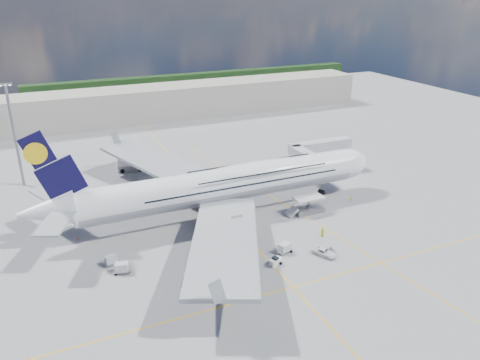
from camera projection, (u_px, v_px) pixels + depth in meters
name	position (u px, v px, depth m)	size (l,w,h in m)	color
ground	(243.00, 233.00, 94.07)	(300.00, 300.00, 0.00)	gray
taxi_line_main	(243.00, 233.00, 94.07)	(0.25, 220.00, 0.01)	#ECAF0C
taxi_line_cross	(293.00, 287.00, 77.16)	(120.00, 0.25, 0.01)	#ECAF0C
taxi_line_diag	(281.00, 202.00, 107.77)	(0.25, 100.00, 0.01)	#ECAF0C
airliner	(225.00, 184.00, 100.02)	(77.26, 79.15, 23.71)	white
jet_bridge	(315.00, 151.00, 120.34)	(18.80, 12.10, 8.50)	#B7B7BC
cargo_loader	(308.00, 207.00, 102.34)	(8.53, 3.20, 3.67)	silver
light_mast	(15.00, 134.00, 112.12)	(3.00, 0.70, 25.50)	gray
terminal	(137.00, 105.00, 172.13)	(180.00, 16.00, 12.00)	#B2AD9E
tree_line	(200.00, 81.00, 225.93)	(160.00, 6.00, 8.00)	#193814
dolly_row_a	(122.00, 268.00, 80.73)	(3.26, 2.23, 1.88)	gray
dolly_row_b	(191.00, 280.00, 77.27)	(3.55, 2.71, 2.00)	gray
dolly_row_c	(218.00, 261.00, 82.56)	(3.50, 2.61, 1.98)	gray
dolly_back	(111.00, 260.00, 83.20)	(2.97, 2.00, 1.72)	gray
dolly_nose_far	(327.00, 251.00, 87.33)	(3.05, 2.58, 0.40)	gray
dolly_nose_near	(284.00, 248.00, 86.92)	(3.33, 2.50, 1.88)	gray
baggage_tug	(275.00, 261.00, 83.24)	(2.63, 2.00, 1.49)	silver
catering_truck_inner	(171.00, 183.00, 113.44)	(7.16, 5.05, 3.94)	gray
catering_truck_outer	(131.00, 164.00, 125.59)	(7.49, 3.73, 4.29)	gray
service_van	(324.00, 252.00, 86.12)	(2.13, 4.61, 1.28)	white
crew_nose	(351.00, 198.00, 107.92)	(0.65, 0.43, 1.79)	#A4FF1A
crew_loader	(309.00, 200.00, 107.07)	(0.73, 0.57, 1.50)	#D2FF1A
crew_wing	(208.00, 244.00, 88.55)	(0.92, 0.38, 1.57)	#ABF91A
crew_van	(323.00, 232.00, 92.54)	(0.95, 0.62, 1.95)	#C0DE17
crew_tug	(224.00, 255.00, 84.42)	(1.29, 0.74, 2.00)	#C7F219
cone_nose	(326.00, 193.00, 111.95)	(0.45, 0.45, 0.58)	#F43C0C
cone_wing_left_inner	(187.00, 180.00, 119.45)	(0.50, 0.50, 0.64)	#F43C0C
cone_wing_left_outer	(134.00, 189.00, 114.32)	(0.44, 0.44, 0.56)	#F43C0C
cone_wing_right_inner	(220.00, 231.00, 94.33)	(0.51, 0.51, 0.64)	#F43C0C
cone_wing_right_outer	(256.00, 289.00, 76.21)	(0.45, 0.45, 0.58)	#F43C0C
cone_tail	(77.00, 238.00, 91.84)	(0.40, 0.40, 0.50)	#F43C0C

